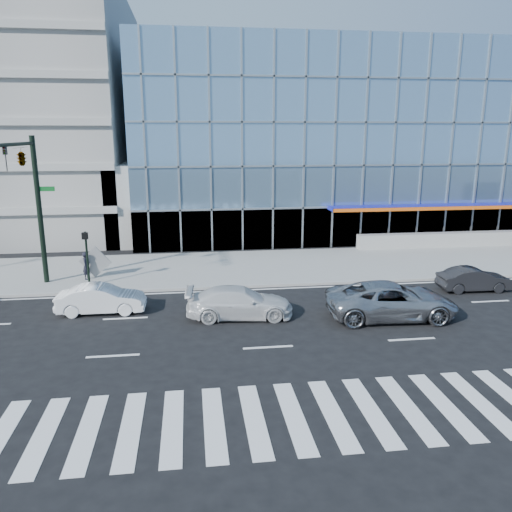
# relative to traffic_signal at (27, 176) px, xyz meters

# --- Properties ---
(ground) EXTENTS (160.00, 160.00, 0.00)m
(ground) POSITION_rel_traffic_signal_xyz_m (11.00, -4.57, -6.16)
(ground) COLOR black
(ground) RESTS_ON ground
(sidewalk) EXTENTS (120.00, 8.00, 0.15)m
(sidewalk) POSITION_rel_traffic_signal_xyz_m (11.00, 3.43, -6.09)
(sidewalk) COLOR gray
(sidewalk) RESTS_ON ground
(theatre_building) EXTENTS (42.00, 26.00, 15.00)m
(theatre_building) POSITION_rel_traffic_signal_xyz_m (25.00, 21.43, 1.34)
(theatre_building) COLOR #6D93B6
(theatre_building) RESTS_ON ground
(ramp_block) EXTENTS (6.00, 8.00, 6.00)m
(ramp_block) POSITION_rel_traffic_signal_xyz_m (5.00, 13.43, -3.16)
(ramp_block) COLOR gray
(ramp_block) RESTS_ON ground
(tower_backdrop) EXTENTS (14.00, 14.00, 48.00)m
(tower_backdrop) POSITION_rel_traffic_signal_xyz_m (-19.00, 65.43, 17.84)
(tower_backdrop) COLOR gray
(tower_backdrop) RESTS_ON ground
(traffic_signal) EXTENTS (1.14, 5.74, 8.00)m
(traffic_signal) POSITION_rel_traffic_signal_xyz_m (0.00, 0.00, 0.00)
(traffic_signal) COLOR black
(traffic_signal) RESTS_ON sidewalk
(ped_signal_post) EXTENTS (0.30, 0.33, 3.00)m
(ped_signal_post) POSITION_rel_traffic_signal_xyz_m (2.50, 0.37, -4.02)
(ped_signal_post) COLOR black
(ped_signal_post) RESTS_ON sidewalk
(silver_suv) EXTENTS (6.08, 3.08, 1.65)m
(silver_suv) POSITION_rel_traffic_signal_xyz_m (17.12, -6.04, -5.34)
(silver_suv) COLOR #A8A9AD
(silver_suv) RESTS_ON ground
(white_suv) EXTENTS (5.00, 2.30, 1.42)m
(white_suv) POSITION_rel_traffic_signal_xyz_m (10.21, -5.07, -5.46)
(white_suv) COLOR silver
(white_suv) RESTS_ON ground
(white_sedan) EXTENTS (4.09, 1.47, 1.34)m
(white_sedan) POSITION_rel_traffic_signal_xyz_m (3.81, -3.62, -5.49)
(white_sedan) COLOR white
(white_sedan) RESTS_ON ground
(dark_sedan) EXTENTS (3.86, 1.45, 1.26)m
(dark_sedan) POSITION_rel_traffic_signal_xyz_m (23.12, -2.77, -5.54)
(dark_sedan) COLOR black
(dark_sedan) RESTS_ON ground
(pedestrian) EXTENTS (0.47, 0.63, 1.57)m
(pedestrian) POSITION_rel_traffic_signal_xyz_m (2.14, 1.72, -5.23)
(pedestrian) COLOR black
(pedestrian) RESTS_ON sidewalk
(tilted_panel) EXTENTS (1.84, 0.14, 1.83)m
(tilted_panel) POSITION_rel_traffic_signal_xyz_m (2.60, 2.00, -5.10)
(tilted_panel) COLOR gray
(tilted_panel) RESTS_ON sidewalk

